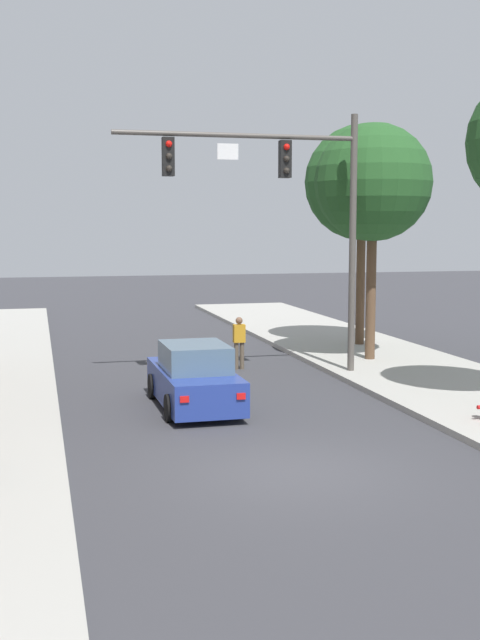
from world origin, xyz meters
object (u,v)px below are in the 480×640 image
object	(u,v)px
traffic_signal_mast	(287,193)
pedestrian_crossing_road	(239,340)
car_lead_blue	(194,379)
street_tree_third	(362,183)
street_tree_second	(373,183)

from	to	relation	value
traffic_signal_mast	pedestrian_crossing_road	world-z (taller)	traffic_signal_mast
car_lead_blue	street_tree_third	size ratio (longest dim) A/B	0.54
car_lead_blue	street_tree_second	world-z (taller)	street_tree_second
traffic_signal_mast	street_tree_second	world-z (taller)	street_tree_second
street_tree_third	street_tree_second	bearing A→B (deg)	-106.86
pedestrian_crossing_road	street_tree_third	world-z (taller)	street_tree_third
car_lead_blue	pedestrian_crossing_road	xyz separation A→B (m)	(2.38, 4.96, 0.19)
street_tree_third	car_lead_blue	bearing A→B (deg)	-133.36
traffic_signal_mast	pedestrian_crossing_road	distance (m)	4.91
traffic_signal_mast	street_tree_second	size ratio (longest dim) A/B	0.99
traffic_signal_mast	car_lead_blue	bearing A→B (deg)	-136.78
car_lead_blue	street_tree_third	world-z (taller)	street_tree_third
car_lead_blue	pedestrian_crossing_road	size ratio (longest dim) A/B	2.59
car_lead_blue	pedestrian_crossing_road	distance (m)	5.50
pedestrian_crossing_road	street_tree_second	world-z (taller)	street_tree_second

